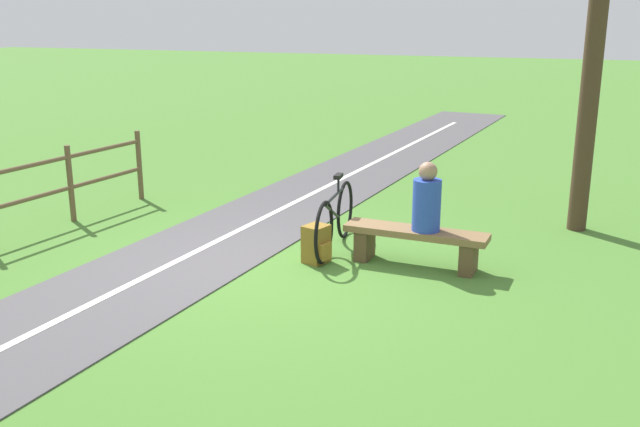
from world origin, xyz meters
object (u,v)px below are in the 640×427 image
(bicycle, at_px, (335,219))
(backpack, at_px, (317,244))
(person_seated, at_px, (427,201))
(bench, at_px, (415,240))
(tree_near_bench, at_px, (591,52))

(bicycle, height_order, backpack, bicycle)
(person_seated, xyz_separation_m, backpack, (1.25, 0.28, -0.58))
(bicycle, bearing_deg, bench, 72.59)
(person_seated, relative_size, tree_near_bench, 0.16)
(bench, distance_m, person_seated, 0.51)
(bicycle, height_order, tree_near_bench, tree_near_bench)
(person_seated, bearing_deg, bicycle, -8.65)
(tree_near_bench, bearing_deg, bench, 51.54)
(bench, xyz_separation_m, bicycle, (1.08, -0.25, 0.09))
(person_seated, bearing_deg, bench, -0.00)
(backpack, bearing_deg, tree_near_bench, -139.24)
(bench, height_order, bicycle, bicycle)
(backpack, bearing_deg, bicycle, -95.06)
(person_seated, height_order, tree_near_bench, tree_near_bench)
(bench, bearing_deg, backpack, 17.79)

